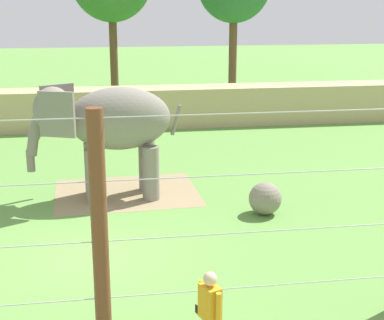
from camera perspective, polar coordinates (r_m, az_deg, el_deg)
name	(u,v)px	position (r m, az deg, el deg)	size (l,w,h in m)	color
ground_plane	(92,255)	(13.67, -9.78, -9.12)	(120.00, 120.00, 0.00)	#609342
dirt_patch	(127,192)	(17.70, -6.41, -3.18)	(4.25, 3.35, 0.01)	#937F5B
embankment_wall	(94,109)	(26.68, -9.62, 5.00)	(36.00, 1.80, 1.76)	tan
elephant	(108,124)	(16.80, -8.25, 3.49)	(4.47, 1.88, 3.31)	gray
enrichment_ball	(265,198)	(15.86, 7.18, -3.76)	(0.89, 0.89, 0.89)	gray
cable_fence	(89,228)	(9.75, -10.02, -6.60)	(12.37, 0.28, 4.01)	brown
zookeeper	(210,316)	(9.28, 1.75, -15.05)	(0.36, 0.56, 1.67)	#232328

